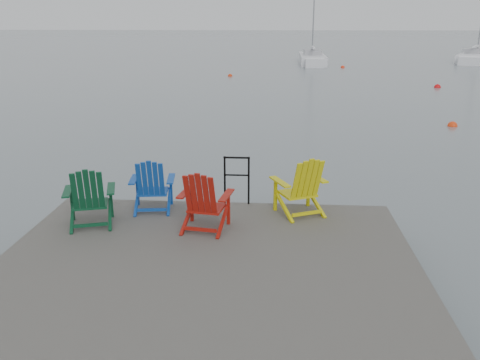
# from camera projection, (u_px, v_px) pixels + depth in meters

# --- Properties ---
(ground) EXTENTS (400.00, 400.00, 0.00)m
(ground) POSITION_uv_depth(u_px,v_px,m) (206.00, 294.00, 7.27)
(ground) COLOR slate
(ground) RESTS_ON ground
(dock) EXTENTS (6.00, 5.00, 1.40)m
(dock) POSITION_uv_depth(u_px,v_px,m) (206.00, 273.00, 7.16)
(dock) COLOR #33302D
(dock) RESTS_ON ground
(handrail) EXTENTS (0.48, 0.04, 0.90)m
(handrail) POSITION_uv_depth(u_px,v_px,m) (237.00, 176.00, 9.27)
(handrail) COLOR black
(handrail) RESTS_ON dock
(chair_green) EXTENTS (0.95, 0.91, 1.02)m
(chair_green) POSITION_uv_depth(u_px,v_px,m) (89.00, 196.00, 8.26)
(chair_green) COLOR #0B3D22
(chair_green) RESTS_ON dock
(chair_blue) EXTENTS (0.84, 0.79, 0.97)m
(chair_blue) POSITION_uv_depth(u_px,v_px,m) (152.00, 185.00, 8.93)
(chair_blue) COLOR #0E3F9A
(chair_blue) RESTS_ON dock
(chair_red) EXTENTS (0.89, 0.84, 1.02)m
(chair_red) POSITION_uv_depth(u_px,v_px,m) (204.00, 200.00, 8.09)
(chair_red) COLOR #98140B
(chair_red) RESTS_ON dock
(chair_yellow) EXTENTS (1.03, 0.99, 1.05)m
(chair_yellow) POSITION_uv_depth(u_px,v_px,m) (301.00, 186.00, 8.74)
(chair_yellow) COLOR #D2C80B
(chair_yellow) RESTS_ON dock
(sailboat_near) EXTENTS (2.27, 8.35, 11.51)m
(sailboat_near) POSITION_uv_depth(u_px,v_px,m) (312.00, 59.00, 45.95)
(sailboat_near) COLOR white
(sailboat_near) RESTS_ON ground
(sailboat_mid) EXTENTS (6.36, 9.59, 12.93)m
(sailboat_mid) POSITION_uv_depth(u_px,v_px,m) (476.00, 58.00, 47.99)
(sailboat_mid) COLOR white
(sailboat_mid) RESTS_ON ground
(buoy_a) EXTENTS (0.36, 0.36, 0.36)m
(buoy_a) POSITION_uv_depth(u_px,v_px,m) (452.00, 126.00, 18.80)
(buoy_a) COLOR #F2390E
(buoy_a) RESTS_ON ground
(buoy_b) EXTENTS (0.32, 0.32, 0.32)m
(buoy_b) POSITION_uv_depth(u_px,v_px,m) (230.00, 76.00, 35.59)
(buoy_b) COLOR red
(buoy_b) RESTS_ON ground
(buoy_c) EXTENTS (0.39, 0.39, 0.39)m
(buoy_c) POSITION_uv_depth(u_px,v_px,m) (437.00, 88.00, 29.59)
(buoy_c) COLOR red
(buoy_c) RESTS_ON ground
(buoy_d) EXTENTS (0.35, 0.35, 0.35)m
(buoy_d) POSITION_uv_depth(u_px,v_px,m) (343.00, 68.00, 42.02)
(buoy_d) COLOR red
(buoy_d) RESTS_ON ground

